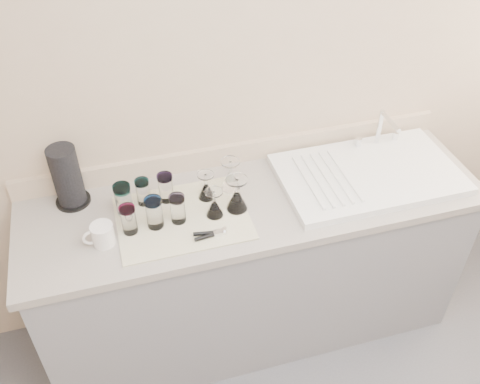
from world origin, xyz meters
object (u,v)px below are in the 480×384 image
object	(u,v)px
tumbler_lavender	(178,209)
goblet_back_left	(206,189)
goblet_front_right	(237,199)
can_opener	(210,234)
tumbler_teal	(124,200)
goblet_back_right	(230,179)
paper_towel_roll	(67,177)
tumbler_cyan	(143,192)
tumbler_purple	(166,187)
tumbler_extra	(123,199)
goblet_front_left	(214,207)
tumbler_magenta	(129,219)
white_mug	(102,235)
tumbler_blue	(154,213)
sink_unit	(368,173)

from	to	relation	value
tumbler_lavender	goblet_back_left	size ratio (longest dim) A/B	1.02
goblet_front_right	can_opener	bearing A→B (deg)	-139.05
tumbler_teal	can_opener	xyz separation A→B (m)	(0.31, -0.24, -0.06)
goblet_back_right	paper_towel_roll	size ratio (longest dim) A/B	0.53
tumbler_teal	can_opener	distance (m)	0.40
tumbler_cyan	tumbler_purple	bearing A→B (deg)	-3.65
tumbler_teal	goblet_front_right	bearing A→B (deg)	-13.83
tumbler_purple	goblet_back_left	bearing A→B (deg)	-10.77
tumbler_extra	paper_towel_roll	distance (m)	0.26
goblet_front_left	tumbler_lavender	bearing A→B (deg)	177.11
tumbler_magenta	can_opener	world-z (taller)	tumbler_magenta
paper_towel_roll	tumbler_magenta	bearing A→B (deg)	-50.06
tumbler_magenta	white_mug	size ratio (longest dim) A/B	0.98
tumbler_purple	tumbler_extra	world-z (taller)	tumbler_extra
goblet_front_left	tumbler_cyan	bearing A→B (deg)	149.96
tumbler_cyan	tumbler_lavender	bearing A→B (deg)	-51.20
tumbler_purple	tumbler_blue	bearing A→B (deg)	-116.09
sink_unit	tumbler_extra	size ratio (longest dim) A/B	5.59
tumbler_cyan	can_opener	distance (m)	0.36
can_opener	white_mug	bearing A→B (deg)	168.41
white_mug	tumbler_lavender	bearing A→B (deg)	6.90
tumbler_teal	goblet_back_right	bearing A→B (deg)	3.19
tumbler_cyan	tumbler_teal	bearing A→B (deg)	-159.38
tumbler_blue	tumbler_teal	bearing A→B (deg)	131.76
tumbler_teal	tumbler_lavender	world-z (taller)	tumbler_lavender
tumbler_magenta	tumbler_blue	bearing A→B (deg)	2.21
sink_unit	tumbler_teal	world-z (taller)	sink_unit
tumbler_purple	white_mug	bearing A→B (deg)	-147.79
tumbler_purple	tumbler_extra	distance (m)	0.19
tumbler_extra	goblet_front_right	world-z (taller)	goblet_front_right
tumbler_magenta	goblet_front_left	bearing A→B (deg)	-0.03
tumbler_magenta	white_mug	bearing A→B (deg)	-164.87
tumbler_teal	tumbler_cyan	distance (m)	0.09
goblet_front_right	tumbler_cyan	bearing A→B (deg)	158.88
tumbler_teal	goblet_front_left	xyz separation A→B (m)	(0.36, -0.13, -0.02)
sink_unit	tumbler_cyan	xyz separation A→B (m)	(-1.02, 0.10, 0.05)
sink_unit	tumbler_lavender	world-z (taller)	sink_unit
tumbler_lavender	can_opener	world-z (taller)	tumbler_lavender
tumbler_purple	goblet_front_left	bearing A→B (deg)	-40.74
tumbler_magenta	goblet_front_right	xyz separation A→B (m)	(0.46, 0.01, -0.01)
can_opener	white_mug	xyz separation A→B (m)	(-0.42, 0.09, 0.03)
tumbler_teal	tumbler_purple	world-z (taller)	tumbler_purple
tumbler_extra	goblet_front_right	size ratio (longest dim) A/B	0.90
tumbler_blue	white_mug	bearing A→B (deg)	-170.98
tumbler_cyan	tumbler_lavender	world-z (taller)	tumbler_lavender
tumbler_purple	goblet_back_right	world-z (taller)	goblet_back_right
white_mug	goblet_front_left	bearing A→B (deg)	3.71
can_opener	goblet_front_left	bearing A→B (deg)	67.48
goblet_back_right	can_opener	bearing A→B (deg)	-120.62
goblet_front_left	goblet_back_right	bearing A→B (deg)	54.00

